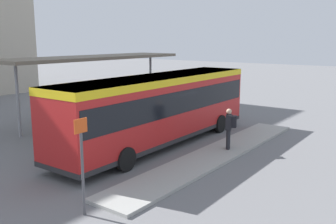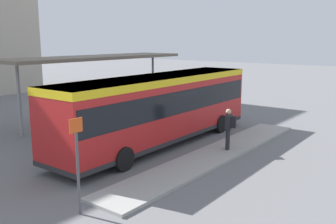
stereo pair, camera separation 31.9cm
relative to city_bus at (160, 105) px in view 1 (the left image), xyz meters
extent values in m
plane|color=slate|center=(-0.01, 0.00, -1.90)|extent=(120.00, 120.00, 0.00)
cube|color=#9E9E99|center=(0.03, -3.02, -1.84)|extent=(13.13, 1.80, 0.12)
cube|color=red|center=(-0.01, 0.00, -0.10)|extent=(12.07, 2.61, 2.90)
cube|color=yellow|center=(-0.01, 0.00, 1.20)|extent=(12.09, 2.63, 0.30)
cube|color=black|center=(-0.01, 0.00, 0.25)|extent=(11.83, 2.64, 1.02)
cube|color=black|center=(5.99, 0.09, 0.25)|extent=(0.11, 2.24, 1.12)
cube|color=#28282B|center=(-0.01, 0.00, -1.45)|extent=(12.08, 2.62, 0.20)
cylinder|color=black|center=(3.70, 1.22, -1.43)|extent=(0.94, 0.29, 0.94)
cylinder|color=black|center=(3.74, -1.11, -1.43)|extent=(0.94, 0.29, 0.94)
cylinder|color=black|center=(-3.76, 1.11, -1.43)|extent=(0.94, 0.29, 0.94)
cylinder|color=black|center=(-3.72, -1.22, -1.43)|extent=(0.94, 0.29, 0.94)
cylinder|color=#232328|center=(0.77, -3.17, -1.34)|extent=(0.17, 0.17, 0.89)
cylinder|color=#232328|center=(0.95, -3.09, -1.34)|extent=(0.17, 0.17, 0.89)
cube|color=black|center=(0.86, -3.13, -0.56)|extent=(0.50, 0.39, 0.66)
cube|color=black|center=(0.95, -3.34, -0.53)|extent=(0.39, 0.33, 0.50)
sphere|color=tan|center=(0.86, -3.13, -0.08)|extent=(0.24, 0.24, 0.24)
torus|color=black|center=(8.51, 0.79, -1.55)|extent=(0.09, 0.71, 0.71)
torus|color=black|center=(8.57, 1.75, -1.55)|extent=(0.09, 0.71, 0.71)
cylinder|color=gold|center=(8.54, 1.27, -1.32)|extent=(0.09, 0.75, 0.04)
cylinder|color=gold|center=(8.55, 1.44, -1.38)|extent=(0.04, 0.04, 0.35)
cube|color=black|center=(8.55, 1.44, -1.20)|extent=(0.08, 0.18, 0.04)
cylinder|color=gold|center=(8.51, 0.89, -1.24)|extent=(0.48, 0.06, 0.03)
torus|color=black|center=(8.47, 1.42, -1.53)|extent=(0.13, 0.76, 0.75)
torus|color=black|center=(8.36, 2.44, -1.53)|extent=(0.13, 0.76, 0.75)
cylinder|color=#2847AD|center=(8.41, 1.93, -1.28)|extent=(0.12, 0.80, 0.04)
cylinder|color=#2847AD|center=(8.39, 2.12, -1.34)|extent=(0.04, 0.04, 0.37)
cube|color=black|center=(8.39, 2.12, -1.15)|extent=(0.09, 0.19, 0.04)
cylinder|color=#2847AD|center=(8.46, 1.52, -1.19)|extent=(0.48, 0.08, 0.03)
torus|color=black|center=(8.58, 3.06, -1.56)|extent=(0.06, 0.68, 0.68)
torus|color=black|center=(8.60, 2.14, -1.56)|extent=(0.06, 0.68, 0.68)
cylinder|color=red|center=(8.59, 2.60, -1.34)|extent=(0.05, 0.72, 0.04)
cylinder|color=red|center=(8.59, 2.43, -1.40)|extent=(0.04, 0.04, 0.33)
cube|color=black|center=(8.59, 2.43, -1.23)|extent=(0.07, 0.18, 0.04)
cylinder|color=red|center=(8.59, 2.96, -1.26)|extent=(0.48, 0.04, 0.03)
cube|color=#706656|center=(2.01, 6.56, 1.93)|extent=(12.34, 3.12, 0.18)
cylinder|color=gray|center=(-3.23, 6.56, -0.03)|extent=(0.16, 0.16, 3.74)
cylinder|color=gray|center=(7.26, 6.56, -0.03)|extent=(0.16, 0.16, 3.74)
cylinder|color=slate|center=(-2.26, 3.91, -1.65)|extent=(0.71, 0.71, 0.50)
sphere|color=#337F38|center=(-2.26, 3.91, -1.09)|extent=(0.81, 0.81, 0.81)
cylinder|color=#4C4C51|center=(-7.06, -2.76, -0.70)|extent=(0.08, 0.08, 2.40)
cube|color=#D84C19|center=(-7.06, -2.76, 0.70)|extent=(0.44, 0.03, 0.40)
camera|label=1|loc=(-13.55, -10.58, 3.01)|focal=40.00mm
camera|label=2|loc=(-13.36, -10.83, 3.01)|focal=40.00mm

